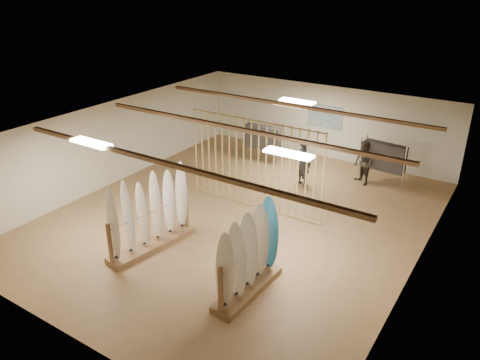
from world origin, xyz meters
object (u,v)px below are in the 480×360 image
Objects in this scene: rack_right at (248,266)px; clothing_rack_b at (384,157)px; rack_left at (151,224)px; shopper_b at (364,160)px; shopper_a at (304,159)px; clothing_rack_a at (263,137)px.

clothing_rack_b is at bearing 85.62° from rack_right.
rack_right is at bearing 5.49° from rack_left.
shopper_b is at bearing 74.58° from rack_left.
rack_left is 7.66m from shopper_b.
shopper_b is (1.66, 1.18, -0.07)m from shopper_a.
rack_left is at bearing -89.20° from clothing_rack_a.
clothing_rack_a is (-0.62, 6.80, 0.30)m from rack_left.
clothing_rack_b is 2.66m from shopper_a.
clothing_rack_b is 0.67m from shopper_b.
clothing_rack_b is at bearing 53.43° from shopper_b.
shopper_b reaches higher than clothing_rack_b.
shopper_a is (2.19, -1.04, -0.07)m from clothing_rack_a.
rack_right reaches higher than shopper_a.
rack_left is 8.11m from clothing_rack_b.
shopper_a is at bearing 84.27° from rack_left.
clothing_rack_a is at bearing 119.32° from rack_right.
clothing_rack_a is at bearing -170.10° from clothing_rack_b.
clothing_rack_a is 2.43m from shopper_a.
shopper_b is (0.13, 7.16, 0.17)m from rack_right.
shopper_a reaches higher than shopper_b.
rack_left is 1.20× the size of rack_right.
clothing_rack_b reaches higher than clothing_rack_a.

